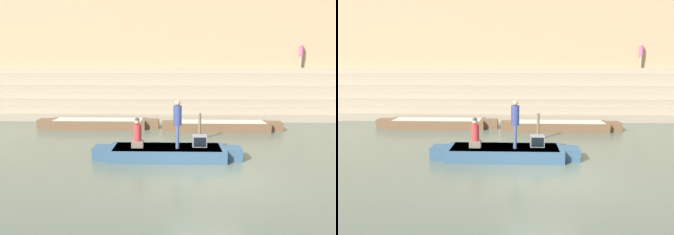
# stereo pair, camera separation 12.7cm
# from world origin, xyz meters

# --- Properties ---
(ground_plane) EXTENTS (120.00, 120.00, 0.00)m
(ground_plane) POSITION_xyz_m (0.00, 0.00, 0.00)
(ground_plane) COLOR #566051
(ghat_steps) EXTENTS (36.00, 4.99, 3.12)m
(ghat_steps) POSITION_xyz_m (0.00, 12.44, 1.10)
(ghat_steps) COLOR gray
(ghat_steps) RESTS_ON ground
(back_wall) EXTENTS (34.20, 1.28, 9.77)m
(back_wall) POSITION_xyz_m (0.00, 14.80, 4.86)
(back_wall) COLOR tan
(back_wall) RESTS_ON ground
(rowboat_main) EXTENTS (5.49, 1.52, 0.46)m
(rowboat_main) POSITION_xyz_m (-1.31, 1.84, 0.25)
(rowboat_main) COLOR #33516B
(rowboat_main) RESTS_ON ground
(person_standing) EXTENTS (0.30, 0.30, 1.77)m
(person_standing) POSITION_xyz_m (-0.93, 1.71, 1.50)
(person_standing) COLOR #3D4C75
(person_standing) RESTS_ON rowboat_main
(person_rowing) EXTENTS (0.42, 0.33, 1.11)m
(person_rowing) POSITION_xyz_m (-2.40, 1.77, 0.93)
(person_rowing) COLOR #756656
(person_rowing) RESTS_ON rowboat_main
(tv_set) EXTENTS (0.53, 0.41, 0.43)m
(tv_set) POSITION_xyz_m (-0.10, 1.95, 0.68)
(tv_set) COLOR slate
(tv_set) RESTS_ON rowboat_main
(moored_boat_shore) EXTENTS (6.23, 1.29, 0.47)m
(moored_boat_shore) POSITION_xyz_m (1.40, 6.97, 0.25)
(moored_boat_shore) COLOR brown
(moored_boat_shore) RESTS_ON ground
(moored_boat_distant) EXTENTS (6.58, 1.29, 0.47)m
(moored_boat_distant) POSITION_xyz_m (-5.21, 7.46, 0.25)
(moored_boat_distant) COLOR brown
(moored_boat_distant) RESTS_ON ground
(mooring_post) EXTENTS (0.13, 0.13, 1.23)m
(mooring_post) POSITION_xyz_m (0.11, 4.91, 0.62)
(mooring_post) COLOR brown
(mooring_post) RESTS_ON ground
(person_on_steps) EXTENTS (0.30, 0.30, 1.69)m
(person_on_steps) POSITION_xyz_m (7.84, 13.89, 4.10)
(person_on_steps) COLOR gray
(person_on_steps) RESTS_ON ghat_steps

